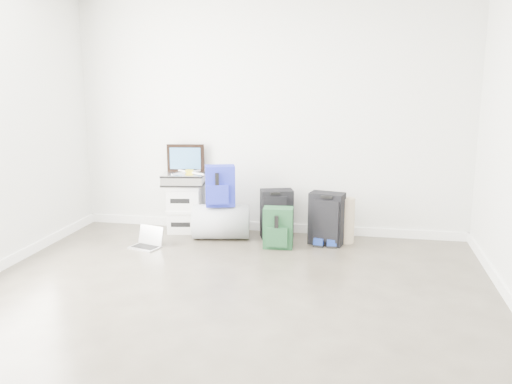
% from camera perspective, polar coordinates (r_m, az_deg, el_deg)
% --- Properties ---
extents(ground, '(5.00, 5.00, 0.00)m').
position_cam_1_polar(ground, '(4.13, -4.65, -13.54)').
color(ground, '#393329').
rests_on(ground, ground).
extents(room_envelope, '(4.52, 5.02, 2.71)m').
position_cam_1_polar(room_envelope, '(3.75, -5.03, 11.11)').
color(room_envelope, silver).
rests_on(room_envelope, ground).
extents(boxes_stack, '(0.44, 0.38, 0.56)m').
position_cam_1_polar(boxes_stack, '(6.37, -7.56, -1.70)').
color(boxes_stack, silver).
rests_on(boxes_stack, ground).
extents(briefcase, '(0.52, 0.41, 0.14)m').
position_cam_1_polar(briefcase, '(6.30, -7.64, 1.34)').
color(briefcase, '#B2B2B7').
rests_on(briefcase, boxes_stack).
extents(painting, '(0.43, 0.09, 0.33)m').
position_cam_1_polar(painting, '(6.36, -7.42, 3.55)').
color(painting, black).
rests_on(painting, briefcase).
extents(drone, '(0.44, 0.44, 0.05)m').
position_cam_1_polar(drone, '(6.24, -7.03, 2.11)').
color(drone, gold).
rests_on(drone, briefcase).
extents(duffel_bag, '(0.68, 0.49, 0.39)m').
position_cam_1_polar(duffel_bag, '(6.07, -3.70, -3.15)').
color(duffel_bag, gray).
rests_on(duffel_bag, ground).
extents(blue_backpack, '(0.36, 0.31, 0.45)m').
position_cam_1_polar(blue_backpack, '(5.95, -3.82, 0.57)').
color(blue_backpack, '#171D97').
rests_on(blue_backpack, duffel_bag).
extents(large_suitcase, '(0.40, 0.32, 0.55)m').
position_cam_1_polar(large_suitcase, '(6.09, 2.17, -2.31)').
color(large_suitcase, black).
rests_on(large_suitcase, ground).
extents(green_backpack, '(0.32, 0.25, 0.43)m').
position_cam_1_polar(green_backpack, '(5.74, 2.33, -3.87)').
color(green_backpack, '#14381F').
rests_on(green_backpack, ground).
extents(carry_on, '(0.40, 0.31, 0.57)m').
position_cam_1_polar(carry_on, '(5.89, 7.44, -2.80)').
color(carry_on, black).
rests_on(carry_on, ground).
extents(shoes, '(0.25, 0.29, 0.09)m').
position_cam_1_polar(shoes, '(5.93, 7.39, -5.08)').
color(shoes, black).
rests_on(shoes, ground).
extents(rolled_rug, '(0.16, 0.16, 0.50)m').
position_cam_1_polar(rolled_rug, '(5.99, 9.56, -2.97)').
color(rolled_rug, tan).
rests_on(rolled_rug, ground).
extents(laptop, '(0.36, 0.30, 0.22)m').
position_cam_1_polar(laptop, '(5.92, -11.36, -5.20)').
color(laptop, silver).
rests_on(laptop, ground).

